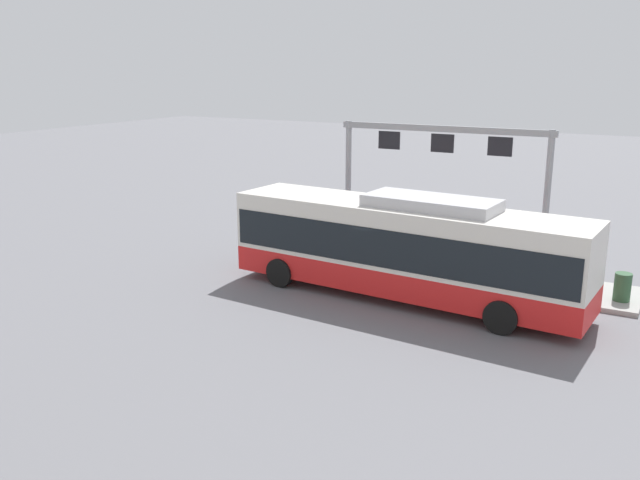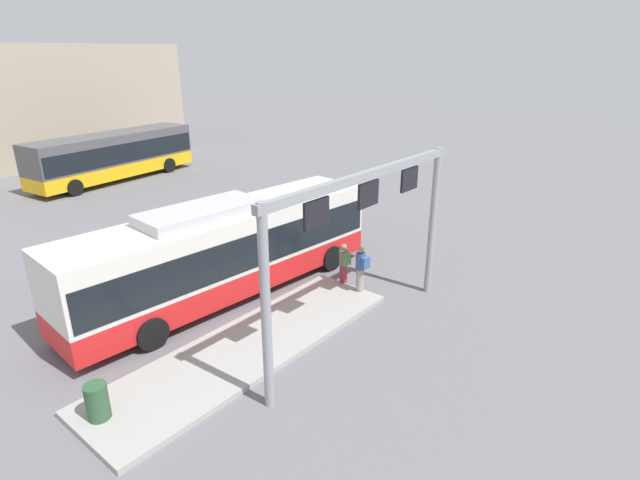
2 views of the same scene
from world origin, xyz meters
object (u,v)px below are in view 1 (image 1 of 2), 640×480
person_boarding (355,241)px  person_waiting_near (370,233)px  bus_main (404,245)px  trash_bin (622,287)px

person_boarding → person_waiting_near: size_ratio=1.00×
person_waiting_near → bus_main: bearing=51.4°
trash_bin → person_waiting_near: bearing=-5.6°
bus_main → person_boarding: bus_main is taller
bus_main → person_boarding: bearing=-37.9°
bus_main → trash_bin: (-6.31, -2.75, -1.20)m
person_waiting_near → person_boarding: bearing=0.6°
person_waiting_near → trash_bin: 9.28m
bus_main → person_boarding: (3.10, -2.77, -0.92)m
bus_main → person_boarding: size_ratio=7.13×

